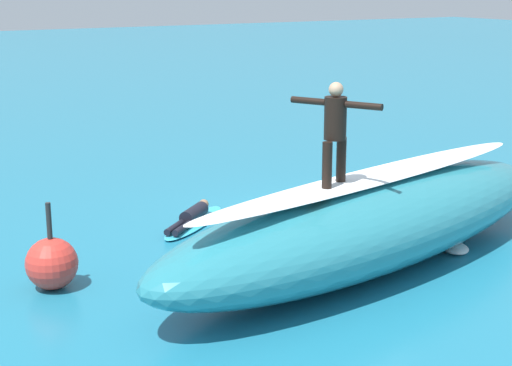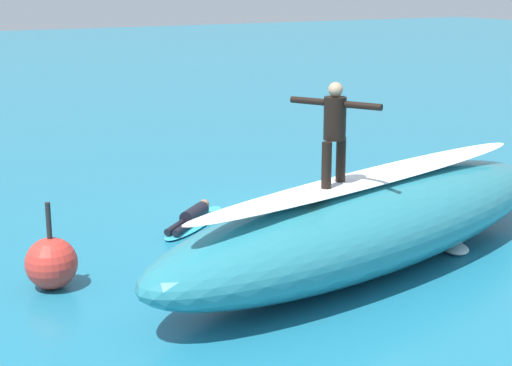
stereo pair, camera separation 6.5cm
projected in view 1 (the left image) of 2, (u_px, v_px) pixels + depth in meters
name	position (u px, v px, depth m)	size (l,w,h in m)	color
ground_plane	(326.00, 224.00, 14.88)	(120.00, 120.00, 0.00)	teal
wave_crest	(373.00, 222.00, 12.66)	(8.93, 2.33, 1.39)	teal
wave_foam_lip	(375.00, 176.00, 12.48)	(7.59, 0.82, 0.08)	white
surfboard_riding	(334.00, 188.00, 11.83)	(2.22, 0.46, 0.07)	#E0563D
surfer_riding	(335.00, 126.00, 11.61)	(0.76, 1.31, 1.52)	black
surfboard_paddling	(194.00, 222.00, 14.86)	(2.30, 0.53, 0.07)	#33B2D1
surfer_paddling	(191.00, 216.00, 14.71)	(1.29, 1.15, 0.28)	black
buoy_marker	(52.00, 263.00, 11.70)	(0.76, 0.76, 1.30)	red
foam_patch_near	(254.00, 239.00, 13.84)	(0.95, 0.65, 0.12)	white
foam_patch_mid	(455.00, 248.00, 13.35)	(0.61, 0.43, 0.13)	white
foam_patch_far	(308.00, 237.00, 13.96)	(0.55, 0.48, 0.11)	white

